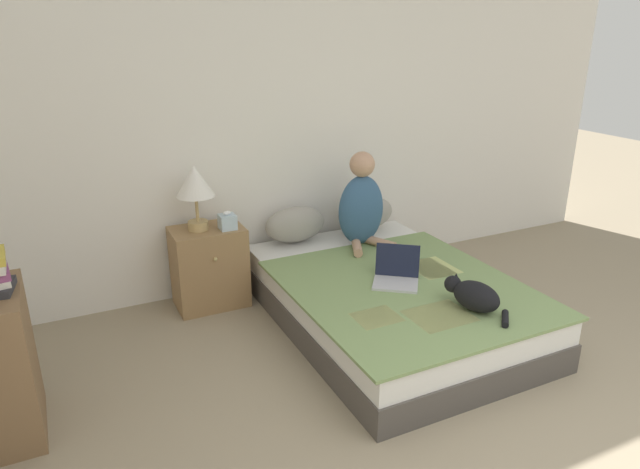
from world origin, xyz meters
name	(u,v)px	position (x,y,z in m)	size (l,w,h in m)	color
wall_back	(319,126)	(0.00, 3.42, 1.27)	(6.06, 0.05, 2.55)	white
bed	(389,300)	(0.01, 2.28, 0.19)	(1.51, 2.13, 0.39)	#4C4742
pillow_near	(295,224)	(-0.32, 3.20, 0.53)	(0.51, 0.24, 0.29)	gray
pillow_far	(366,213)	(0.34, 3.20, 0.53)	(0.51, 0.24, 0.29)	gray
person_sitting	(362,206)	(0.14, 2.92, 0.71)	(0.39, 0.38, 0.76)	#33567A
cat_tabby	(474,295)	(0.21, 1.63, 0.48)	(0.27, 0.50, 0.19)	black
laptop_open	(396,275)	(-0.01, 2.17, 0.44)	(0.41, 0.40, 0.24)	#B7B7BC
nightstand	(209,267)	(-1.06, 3.16, 0.31)	(0.54, 0.39, 0.63)	#937047
table_lamp	(195,185)	(-1.12, 3.16, 0.97)	(0.28, 0.28, 0.49)	tan
tissue_box	(227,222)	(-0.92, 3.08, 0.68)	(0.12, 0.12, 0.14)	silver
bookshelf	(10,364)	(-2.39, 2.17, 0.41)	(0.23, 0.55, 0.82)	brown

